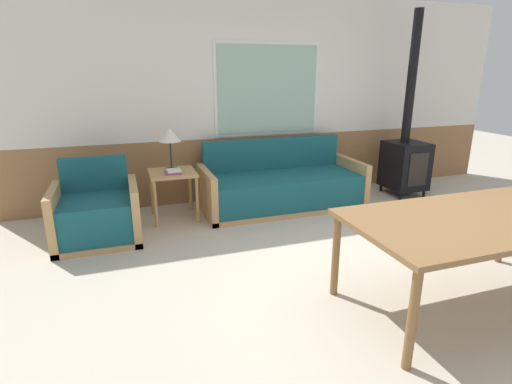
{
  "coord_description": "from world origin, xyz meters",
  "views": [
    {
      "loc": [
        -2.07,
        -2.62,
        1.76
      ],
      "look_at": [
        -0.84,
        1.03,
        0.57
      ],
      "focal_mm": 28.0,
      "sensor_mm": 36.0,
      "label": 1
    }
  ],
  "objects": [
    {
      "name": "ground_plane",
      "position": [
        0.0,
        0.0,
        0.0
      ],
      "size": [
        16.0,
        16.0,
        0.0
      ],
      "primitive_type": "plane",
      "color": "beige"
    },
    {
      "name": "wall_back",
      "position": [
        -0.01,
        2.63,
        1.36
      ],
      "size": [
        7.2,
        0.09,
        2.7
      ],
      "color": "#996B42",
      "rests_on": "ground_plane"
    },
    {
      "name": "couch",
      "position": [
        -0.14,
        2.02,
        0.26
      ],
      "size": [
        2.09,
        0.87,
        0.86
      ],
      "color": "tan",
      "rests_on": "ground_plane"
    },
    {
      "name": "armchair",
      "position": [
        -2.4,
        1.67,
        0.27
      ],
      "size": [
        0.86,
        0.78,
        0.84
      ],
      "rotation": [
        0.0,
        0.0,
        0.25
      ],
      "color": "tan",
      "rests_on": "ground_plane"
    },
    {
      "name": "side_table",
      "position": [
        -1.54,
        2.06,
        0.49
      ],
      "size": [
        0.54,
        0.54,
        0.59
      ],
      "color": "tan",
      "rests_on": "ground_plane"
    },
    {
      "name": "table_lamp",
      "position": [
        -1.53,
        2.16,
        1.0
      ],
      "size": [
        0.26,
        0.26,
        0.51
      ],
      "color": "#262628",
      "rests_on": "side_table"
    },
    {
      "name": "book_stack",
      "position": [
        -1.54,
        1.97,
        0.61
      ],
      "size": [
        0.19,
        0.16,
        0.05
      ],
      "color": "#994C84",
      "rests_on": "side_table"
    },
    {
      "name": "dining_table",
      "position": [
        0.33,
        -0.55,
        0.66
      ],
      "size": [
        1.89,
        1.02,
        0.72
      ],
      "color": "olive",
      "rests_on": "ground_plane"
    },
    {
      "name": "wood_stove",
      "position": [
        1.76,
        2.0,
        0.58
      ],
      "size": [
        0.51,
        0.56,
        2.52
      ],
      "color": "black",
      "rests_on": "ground_plane"
    }
  ]
}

